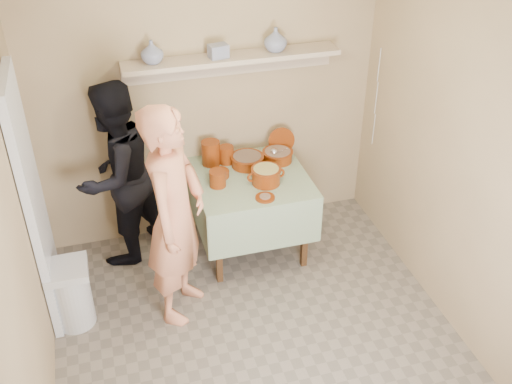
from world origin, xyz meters
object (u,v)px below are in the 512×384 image
object	(u,v)px
person_cook	(175,216)
serving_table	(250,188)
trash_bin	(71,295)
person_helper	(117,175)
cazuela_rice	(266,174)

from	to	relation	value
person_cook	serving_table	distance (m)	0.98
serving_table	trash_bin	world-z (taller)	serving_table
serving_table	trash_bin	distance (m)	1.71
person_helper	cazuela_rice	xyz separation A→B (m)	(1.20, -0.37, 0.02)
person_helper	trash_bin	size ratio (longest dim) A/B	2.95
person_cook	cazuela_rice	bearing A→B (deg)	-31.40
person_cook	serving_table	world-z (taller)	person_cook
person_cook	person_helper	xyz separation A→B (m)	(-0.36, 0.82, -0.07)
trash_bin	serving_table	bearing A→B (deg)	18.93
person_cook	cazuela_rice	xyz separation A→B (m)	(0.84, 0.46, -0.05)
cazuela_rice	person_cook	bearing A→B (deg)	-151.30
trash_bin	person_cook	bearing A→B (deg)	-4.01
cazuela_rice	trash_bin	distance (m)	1.81
person_cook	trash_bin	bearing A→B (deg)	115.89
serving_table	person_cook	bearing A→B (deg)	-140.86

